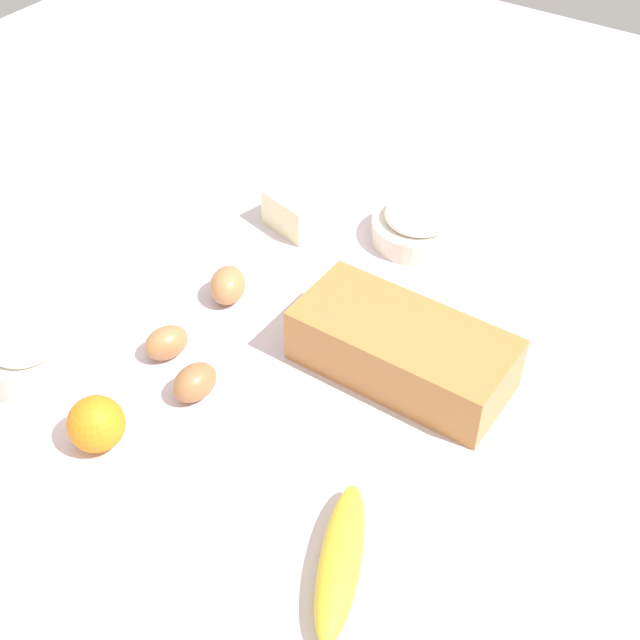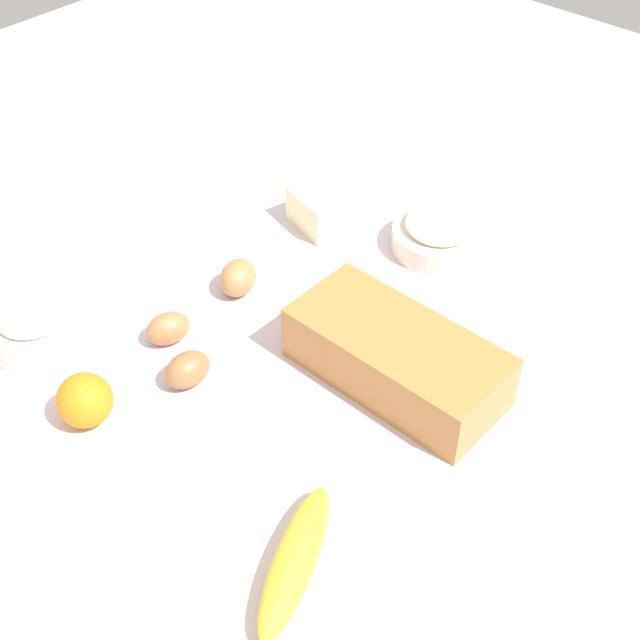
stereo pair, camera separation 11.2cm
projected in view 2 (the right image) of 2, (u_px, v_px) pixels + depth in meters
The scene contains 10 objects.
ground_plane at pixel (320, 347), 1.16m from camera, with size 2.40×2.40×0.02m, color silver.
loaf_pan at pixel (397, 356), 1.07m from camera, with size 0.28×0.13×0.08m.
flour_bowl at pixel (35, 326), 1.12m from camera, with size 0.12×0.12×0.07m.
sugar_bowl at pixel (439, 233), 1.28m from camera, with size 0.14×0.14×0.06m.
banana at pixel (295, 560), 0.88m from camera, with size 0.19×0.04×0.04m, color yellow.
orange_fruit at pixel (85, 400), 1.02m from camera, with size 0.07×0.07×0.07m, color orange.
butter_block at pixel (318, 210), 1.32m from camera, with size 0.09×0.06×0.06m, color #F4EDB2.
egg_near_butter at pixel (236, 279), 1.21m from camera, with size 0.05×0.05×0.06m, color #BB7F4D.
egg_beside_bowl at pixel (168, 328), 1.14m from camera, with size 0.04×0.04×0.06m, color #B07648.
egg_loose at pixel (187, 370), 1.08m from camera, with size 0.05×0.05×0.06m, color #A06B41.
Camera 2 is at (-0.55, 0.61, 0.80)m, focal length 47.55 mm.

